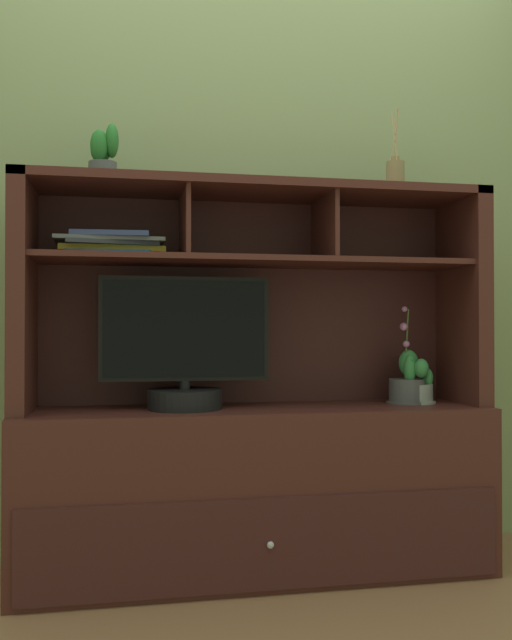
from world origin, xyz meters
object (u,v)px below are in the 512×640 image
object	(u,v)px
media_console	(256,453)
tv_monitor	(185,357)
potted_fern	(414,381)
diffuser_bottle	(395,176)
magazine_stack_left	(111,245)
potted_orchid	(407,390)
potted_succulent	(104,156)

from	to	relation	value
media_console	tv_monitor	distance (m)	0.44
potted_fern	diffuser_bottle	xyz separation A→B (m)	(-0.07, 0.00, 0.78)
tv_monitor	magazine_stack_left	distance (m)	0.47
potted_orchid	magazine_stack_left	world-z (taller)	magazine_stack_left
potted_succulent	tv_monitor	bearing A→B (deg)	-3.08
media_console	potted_succulent	world-z (taller)	potted_succulent
diffuser_bottle	potted_fern	bearing A→B (deg)	-1.34
media_console	magazine_stack_left	world-z (taller)	media_console
potted_fern	magazine_stack_left	distance (m)	1.24
diffuser_bottle	potted_succulent	distance (m)	1.09
media_console	potted_succulent	bearing A→B (deg)	-179.04
tv_monitor	potted_orchid	xyz separation A→B (m)	(0.85, 0.03, -0.13)
potted_fern	magazine_stack_left	size ratio (longest dim) A/B	0.53
media_console	tv_monitor	size ratio (longest dim) A/B	2.81
potted_fern	diffuser_bottle	bearing A→B (deg)	178.66
potted_orchid	potted_fern	size ratio (longest dim) A/B	1.81
tv_monitor	potted_fern	size ratio (longest dim) A/B	2.93
diffuser_bottle	potted_succulent	bearing A→B (deg)	-178.91
media_console	potted_orchid	distance (m)	0.63
potted_orchid	potted_succulent	distance (m)	1.41
potted_succulent	potted_fern	bearing A→B (deg)	0.94
tv_monitor	potted_fern	xyz separation A→B (m)	(0.88, 0.03, -0.10)
media_console	magazine_stack_left	bearing A→B (deg)	178.66
media_console	potted_succulent	size ratio (longest dim) A/B	8.49
media_console	potted_orchid	world-z (taller)	media_console
potted_fern	magazine_stack_left	bearing A→B (deg)	179.89
diffuser_bottle	potted_succulent	world-z (taller)	diffuser_bottle
media_console	diffuser_bottle	distance (m)	1.17
magazine_stack_left	potted_succulent	distance (m)	0.31
media_console	potted_fern	distance (m)	0.67
tv_monitor	potted_orchid	size ratio (longest dim) A/B	1.62
media_console	diffuser_bottle	bearing A→B (deg)	1.23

